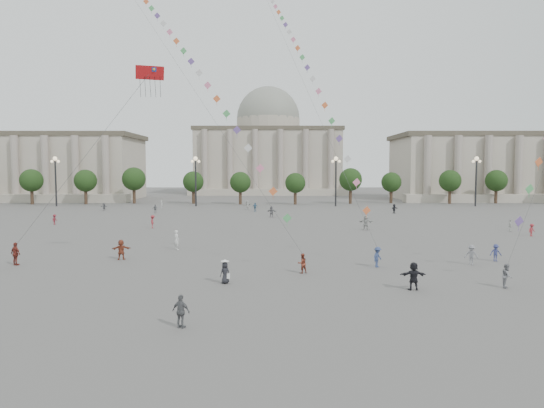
{
  "coord_description": "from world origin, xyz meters",
  "views": [
    {
      "loc": [
        1.45,
        -33.64,
        7.89
      ],
      "look_at": [
        1.4,
        12.0,
        4.63
      ],
      "focal_mm": 32.0,
      "sensor_mm": 36.0,
      "label": 1
    }
  ],
  "objects": [
    {
      "name": "hall_central",
      "position": [
        0.0,
        129.22,
        14.23
      ],
      "size": [
        48.3,
        34.3,
        35.5
      ],
      "color": "#ACA390",
      "rests_on": "ground"
    },
    {
      "name": "lamp_post_far_west",
      "position": [
        -45.0,
        70.0,
        7.35
      ],
      "size": [
        2.0,
        0.9,
        10.65
      ],
      "color": "#262628",
      "rests_on": "ground"
    },
    {
      "name": "person_crowd_6",
      "position": [
        17.93,
        6.05,
        0.83
      ],
      "size": [
        1.24,
        1.06,
        1.66
      ],
      "primitive_type": "imported",
      "rotation": [
        0.0,
        0.0,
        5.78
      ],
      "color": "slate",
      "rests_on": "ground"
    },
    {
      "name": "kite_train_mid",
      "position": [
        3.59,
        37.08,
        27.19
      ],
      "size": [
        12.56,
        59.73,
        78.27
      ],
      "color": "#3F3F3F",
      "rests_on": "ground"
    },
    {
      "name": "kite_train_west",
      "position": [
        -12.3,
        27.13,
        25.48
      ],
      "size": [
        30.65,
        45.68,
        71.11
      ],
      "color": "#3F3F3F",
      "rests_on": "ground"
    },
    {
      "name": "person_crowd_9",
      "position": [
        23.36,
        53.13,
        0.84
      ],
      "size": [
        1.56,
        1.31,
        1.68
      ],
      "primitive_type": "imported",
      "rotation": [
        0.0,
        0.0,
        0.62
      ],
      "color": "black",
      "rests_on": "ground"
    },
    {
      "name": "person_crowd_12",
      "position": [
        1.3,
        46.11,
        0.91
      ],
      "size": [
        1.75,
        1.17,
        1.81
      ],
      "primitive_type": "imported",
      "rotation": [
        0.0,
        0.0,
        2.73
      ],
      "color": "slate",
      "rests_on": "ground"
    },
    {
      "name": "person_crowd_2",
      "position": [
        -29.78,
        35.31,
        0.74
      ],
      "size": [
        0.74,
        1.05,
        1.48
      ],
      "primitive_type": "imported",
      "rotation": [
        0.0,
        0.0,
        1.35
      ],
      "color": "maroon",
      "rests_on": "ground"
    },
    {
      "name": "person_crowd_18",
      "position": [
        31.7,
        27.65,
        0.75
      ],
      "size": [
        0.72,
        0.94,
        1.49
      ],
      "primitive_type": "imported",
      "rotation": [
        0.0,
        0.0,
        1.09
      ],
      "color": "silver",
      "rests_on": "ground"
    },
    {
      "name": "person_crowd_4",
      "position": [
        -3.53,
        61.1,
        0.89
      ],
      "size": [
        1.71,
        1.26,
        1.79
      ],
      "primitive_type": "imported",
      "rotation": [
        0.0,
        0.0,
        3.64
      ],
      "color": "silver",
      "rests_on": "ground"
    },
    {
      "name": "dragon_kite",
      "position": [
        -8.41,
        5.41,
        14.74
      ],
      "size": [
        6.86,
        1.16,
        18.04
      ],
      "color": "#B11216",
      "rests_on": "ground"
    },
    {
      "name": "person_crowd_16",
      "position": [
        -19.74,
        53.35,
        0.79
      ],
      "size": [
        0.93,
        0.39,
        1.58
      ],
      "primitive_type": "imported",
      "rotation": [
        0.0,
        0.0,
        0.01
      ],
      "color": "slate",
      "rests_on": "ground"
    },
    {
      "name": "person_crowd_7",
      "position": [
        13.63,
        29.26,
        0.97
      ],
      "size": [
        1.89,
        1.14,
        1.94
      ],
      "primitive_type": "imported",
      "rotation": [
        0.0,
        0.0,
        2.81
      ],
      "color": "#AEAFAA",
      "rests_on": "ground"
    },
    {
      "name": "person_crowd_8",
      "position": [
        32.15,
        23.3,
        0.74
      ],
      "size": [
        1.1,
        0.9,
        1.48
      ],
      "primitive_type": "imported",
      "rotation": [
        0.0,
        0.0,
        0.44
      ],
      "color": "#9E2B32",
      "rests_on": "ground"
    },
    {
      "name": "person_crowd_19",
      "position": [
        -30.7,
        58.28,
        0.77
      ],
      "size": [
        1.32,
        1.34,
        1.54
      ],
      "primitive_type": "imported",
      "rotation": [
        0.0,
        0.0,
        3.94
      ],
      "color": "#5E5F63",
      "rests_on": "ground"
    },
    {
      "name": "kite_flyer_2",
      "position": [
        17.1,
        -1.75,
        0.8
      ],
      "size": [
        0.89,
        0.97,
        1.6
      ],
      "primitive_type": "imported",
      "rotation": [
        0.0,
        0.0,
        1.11
      ],
      "color": "slate",
      "rests_on": "ground"
    },
    {
      "name": "person_crowd_0",
      "position": [
        -1.84,
        56.68,
        0.85
      ],
      "size": [
        1.07,
        0.65,
        1.7
      ],
      "primitive_type": "imported",
      "rotation": [
        0.0,
        0.0,
        0.26
      ],
      "color": "#396182",
      "rests_on": "ground"
    },
    {
      "name": "kite_flyer_1",
      "position": [
        9.94,
        5.06,
        0.83
      ],
      "size": [
        1.16,
        1.22,
        1.66
      ],
      "primitive_type": "imported",
      "rotation": [
        0.0,
        0.0,
        0.88
      ],
      "color": "navy",
      "rests_on": "ground"
    },
    {
      "name": "kite_flyer_0",
      "position": [
        3.71,
        2.79,
        0.76
      ],
      "size": [
        0.91,
        0.83,
        1.52
      ],
      "primitive_type": "imported",
      "rotation": [
        0.0,
        0.0,
        3.56
      ],
      "color": "maroon",
      "rests_on": "ground"
    },
    {
      "name": "person_crowd_3",
      "position": [
        10.69,
        -2.37,
        0.93
      ],
      "size": [
        1.73,
        0.59,
        1.85
      ],
      "primitive_type": "imported",
      "rotation": [
        0.0,
        0.0,
        3.17
      ],
      "color": "black",
      "rests_on": "ground"
    },
    {
      "name": "person_crowd_14",
      "position": [
        20.65,
        7.6,
        0.74
      ],
      "size": [
        1.01,
        0.64,
        1.49
      ],
      "primitive_type": "imported",
      "rotation": [
        0.0,
        0.0,
        6.19
      ],
      "color": "navy",
      "rests_on": "ground"
    },
    {
      "name": "tourist_2",
      "position": [
        -11.82,
        8.33,
        0.89
      ],
      "size": [
        1.72,
        0.84,
        1.78
      ],
      "primitive_type": "imported",
      "rotation": [
        0.0,
        0.0,
        3.34
      ],
      "color": "brown",
      "rests_on": "ground"
    },
    {
      "name": "ground",
      "position": [
        0.0,
        0.0,
        0.0
      ],
      "size": [
        360.0,
        360.0,
        0.0
      ],
      "primitive_type": "plane",
      "color": "#5A5755",
      "rests_on": "ground"
    },
    {
      "name": "tree_row",
      "position": [
        0.0,
        78.0,
        5.39
      ],
      "size": [
        137.12,
        5.12,
        8.0
      ],
      "color": "#34271A",
      "rests_on": "ground"
    },
    {
      "name": "person_crowd_17",
      "position": [
        -14.66,
        31.06,
        0.88
      ],
      "size": [
        0.86,
        1.24,
        1.77
      ],
      "primitive_type": "imported",
      "rotation": [
        0.0,
        0.0,
        1.76
      ],
      "color": "maroon",
      "rests_on": "ground"
    },
    {
      "name": "lamp_post_far_east",
      "position": [
        45.0,
        70.0,
        7.35
      ],
      "size": [
        2.0,
        0.9,
        10.65
      ],
      "color": "#262628",
      "rests_on": "ground"
    },
    {
      "name": "tourist_0",
      "position": [
        -19.72,
        5.8,
        0.95
      ],
      "size": [
        1.2,
        0.95,
        1.91
      ],
      "primitive_type": "imported",
      "rotation": [
        0.0,
        0.0,
        2.63
      ],
      "color": "maroon",
      "rests_on": "ground"
    },
    {
      "name": "tourist_3",
      "position": [
        -3.11,
        -10.0,
        0.84
      ],
      "size": [
        1.07,
        0.78,
        1.69
      ],
      "primitive_type": "imported",
      "rotation": [
        0.0,
        0.0,
        2.72
      ],
      "color": "#58595C",
      "rests_on": "ground"
    },
    {
      "name": "lamp_post_mid_west",
      "position": [
        -15.0,
        70.0,
        7.35
      ],
      "size": [
        2.0,
        0.9,
        10.65
      ],
      "color": "#262628",
      "rests_on": "ground"
    },
    {
      "name": "lamp_post_mid_east",
      "position": [
        15.0,
        70.0,
        7.35
      ],
      "size": [
        2.0,
        0.9,
        10.65
      ],
      "color": "#262628",
      "rests_on": "ground"
    },
    {
      "name": "person_crowd_10",
      "position": [
        -21.55,
        66.45,
        0.79
      ],
      "size": [
        0.55,
        0.67,
        1.58
      ],
      "primitive_type": "imported",
      "rotation": [
        0.0,
        0.0,
        1.92
      ],
      "color": "silver",
      "rests_on": "ground"
    },
    {
      "name": "person_crowd_13",
      "position": [
        -8.0,
        13.65,
        0.97
      ],
      "size": [
        0.79,
        0.84,
        1.93
      ],
      "primitive_type": "imported",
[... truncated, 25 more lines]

